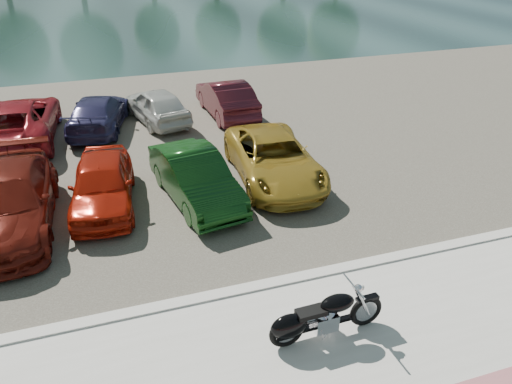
% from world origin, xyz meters
% --- Properties ---
extents(ground, '(200.00, 200.00, 0.00)m').
position_xyz_m(ground, '(0.00, 0.00, 0.00)').
color(ground, '#595447').
rests_on(ground, ground).
extents(kerb, '(60.00, 0.30, 0.14)m').
position_xyz_m(kerb, '(0.00, 2.00, 0.07)').
color(kerb, '#B9B6AE').
rests_on(kerb, ground).
extents(parking_lot, '(60.00, 18.00, 0.04)m').
position_xyz_m(parking_lot, '(0.00, 11.00, 0.02)').
color(parking_lot, '#433F36').
rests_on(parking_lot, ground).
extents(river, '(120.00, 40.00, 0.00)m').
position_xyz_m(river, '(0.00, 40.00, 0.00)').
color(river, '#1A2F2D').
rests_on(river, ground).
extents(motorcycle, '(2.33, 0.75, 1.05)m').
position_xyz_m(motorcycle, '(-0.09, 0.24, 0.56)').
color(motorcycle, black).
rests_on(motorcycle, promenade).
extents(car_3, '(2.25, 5.22, 1.50)m').
position_xyz_m(car_3, '(-5.84, 6.34, 0.79)').
color(car_3, '#5C150D').
rests_on(car_3, parking_lot).
extents(car_4, '(2.04, 4.20, 1.38)m').
position_xyz_m(car_4, '(-3.55, 6.75, 0.73)').
color(car_4, '#AE1C0B').
rests_on(car_4, parking_lot).
extents(car_5, '(2.12, 4.41, 1.39)m').
position_xyz_m(car_5, '(-1.06, 6.29, 0.74)').
color(car_5, '#0F3810').
rests_on(car_5, parking_lot).
extents(car_6, '(2.57, 5.04, 1.36)m').
position_xyz_m(car_6, '(1.46, 6.82, 0.72)').
color(car_6, '#A78326').
rests_on(car_6, parking_lot).
extents(car_10, '(2.81, 5.56, 1.51)m').
position_xyz_m(car_10, '(-6.12, 12.58, 0.79)').
color(car_10, maroon).
rests_on(car_10, parking_lot).
extents(car_11, '(2.82, 4.75, 1.29)m').
position_xyz_m(car_11, '(-3.38, 12.83, 0.68)').
color(car_11, navy).
rests_on(car_11, parking_lot).
extents(car_12, '(2.45, 4.18, 1.34)m').
position_xyz_m(car_12, '(-1.17, 12.96, 0.71)').
color(car_12, silver).
rests_on(car_12, parking_lot).
extents(car_13, '(1.67, 4.38, 1.42)m').
position_xyz_m(car_13, '(1.62, 12.86, 0.75)').
color(car_13, '#47131B').
rests_on(car_13, parking_lot).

